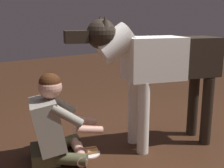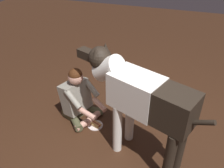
# 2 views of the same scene
# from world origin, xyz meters

# --- Properties ---
(ground_plane) EXTENTS (13.39, 13.39, 0.00)m
(ground_plane) POSITION_xyz_m (0.00, 0.00, 0.00)
(ground_plane) COLOR #382013
(person_sitting_on_floor) EXTENTS (0.72, 0.61, 0.82)m
(person_sitting_on_floor) POSITION_xyz_m (0.94, -0.53, 0.33)
(person_sitting_on_floor) COLOR #505135
(person_sitting_on_floor) RESTS_ON ground
(large_dog) EXTENTS (1.61, 0.77, 1.30)m
(large_dog) POSITION_xyz_m (-0.02, -0.15, 0.85)
(large_dog) COLOR white
(large_dog) RESTS_ON ground
(hot_dog_on_plate) EXTENTS (0.22, 0.22, 0.06)m
(hot_dog_on_plate) POSITION_xyz_m (0.64, -0.42, 0.03)
(hot_dog_on_plate) COLOR silver
(hot_dog_on_plate) RESTS_ON ground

